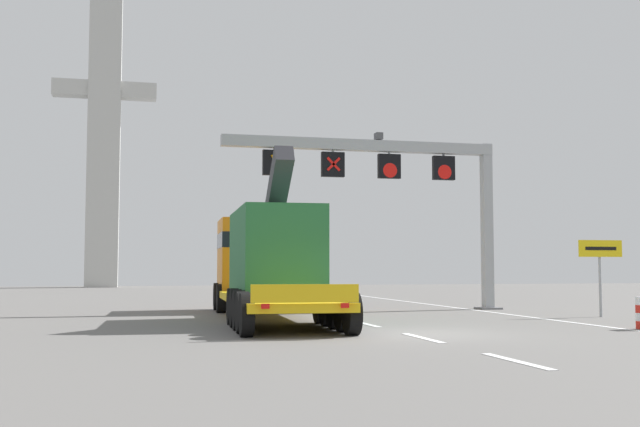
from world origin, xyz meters
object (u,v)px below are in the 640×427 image
(exit_sign_yellow, at_px, (600,258))
(bridge_pylon_distant, at_px, (104,123))
(overhead_lane_gantry, at_px, (395,173))
(heavy_haul_truck_yellow, at_px, (265,260))

(exit_sign_yellow, distance_m, bridge_pylon_distant, 51.70)
(exit_sign_yellow, relative_size, bridge_pylon_distant, 0.09)
(overhead_lane_gantry, relative_size, heavy_haul_truck_yellow, 0.82)
(exit_sign_yellow, bearing_deg, heavy_haul_truck_yellow, 168.04)
(overhead_lane_gantry, bearing_deg, bridge_pylon_distant, 108.08)
(overhead_lane_gantry, distance_m, bridge_pylon_distant, 43.87)
(exit_sign_yellow, xyz_separation_m, bridge_pylon_distant, (-18.95, 46.45, 12.49))
(heavy_haul_truck_yellow, height_order, exit_sign_yellow, heavy_haul_truck_yellow)
(overhead_lane_gantry, relative_size, exit_sign_yellow, 4.31)
(overhead_lane_gantry, xyz_separation_m, bridge_pylon_distant, (-13.33, 40.82, 8.99))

